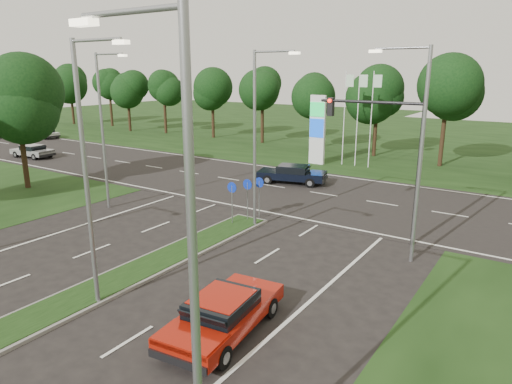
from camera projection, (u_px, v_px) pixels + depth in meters
The scene contains 17 objects.
verge_far at pixel (426, 138), 56.03m from camera, with size 160.00×50.00×0.02m, color black.
cross_road at pixel (310, 192), 31.11m from camera, with size 160.00×12.00×0.02m, color black.
median_kerb at pixel (32, 321), 15.02m from camera, with size 2.00×26.00×0.12m, color slate.
streetlight_median_near at pixel (88, 165), 14.79m from camera, with size 2.53×0.22×9.00m.
streetlight_median_far at pixel (258, 131), 22.83m from camera, with size 2.53×0.22×9.00m.
streetlight_left_far at pixel (104, 124), 26.21m from camera, with size 2.53×0.22×9.00m.
streetlight_right_far at pixel (417, 145), 18.65m from camera, with size 2.53×0.22×9.00m.
streetlight_right_near at pixel (184, 259), 7.40m from camera, with size 2.53×0.22×9.00m.
traffic_signal at pixel (392, 145), 21.23m from camera, with size 5.10×0.42×7.00m.
median_signs at pixel (246, 192), 24.56m from camera, with size 1.16×1.76×2.38m.
gas_pylon at pixel (320, 128), 39.59m from camera, with size 5.80×1.26×8.00m.
tree_left_far at pixel (10, 100), 31.03m from camera, with size 5.20×5.20×8.86m.
treeline_far at pixel (392, 84), 42.10m from camera, with size 6.00×6.00×9.90m.
red_sedan at pixel (223, 313), 14.24m from camera, with size 2.47×4.98×1.32m.
navy_sedan at pixel (292, 174), 33.37m from camera, with size 5.26×3.21×1.35m.
far_car_a at pixel (33, 151), 43.20m from camera, with size 4.36×2.18×1.21m.
far_car_b at pixel (46, 133), 55.67m from camera, with size 4.00×2.08×1.10m.
Camera 1 is at (13.59, -3.06, 8.04)m, focal length 32.00 mm.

